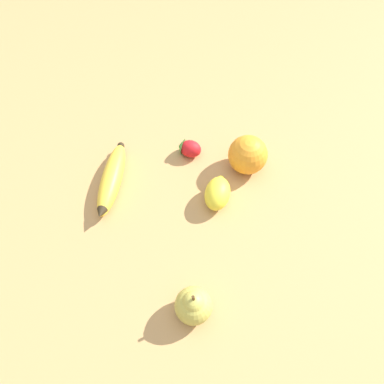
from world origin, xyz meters
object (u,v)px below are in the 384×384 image
at_px(banana, 111,179).
at_px(strawberry, 189,148).
at_px(lemon, 217,193).
at_px(pear, 193,305).
at_px(orange, 248,155).

bearing_deg(banana, strawberry, 123.94).
xyz_separation_m(banana, lemon, (0.04, 0.22, 0.01)).
bearing_deg(lemon, pear, -13.70).
distance_m(banana, lemon, 0.23).
bearing_deg(strawberry, pear, 109.42).
height_order(orange, pear, orange).
bearing_deg(strawberry, orange, -178.18).
relative_size(orange, pear, 1.02).
distance_m(orange, lemon, 0.11).
distance_m(banana, pear, 0.32).
height_order(orange, lemon, orange).
bearing_deg(banana, pear, 39.32).
relative_size(pear, strawberry, 1.34).
height_order(banana, orange, orange).
bearing_deg(orange, lemon, -39.07).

